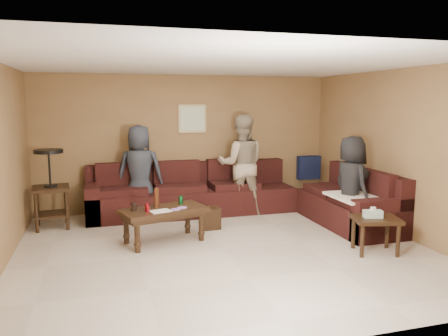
# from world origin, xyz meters

# --- Properties ---
(room) EXTENTS (5.60, 5.50, 2.50)m
(room) POSITION_xyz_m (0.00, 0.00, 1.66)
(room) COLOR beige
(room) RESTS_ON ground
(sectional_sofa) EXTENTS (4.65, 2.90, 0.97)m
(sectional_sofa) POSITION_xyz_m (0.81, 1.52, 0.33)
(sectional_sofa) COLOR black
(sectional_sofa) RESTS_ON ground
(coffee_table) EXTENTS (1.31, 0.90, 0.78)m
(coffee_table) POSITION_xyz_m (-0.74, 0.55, 0.42)
(coffee_table) COLOR black
(coffee_table) RESTS_ON ground
(end_table_left) EXTENTS (0.61, 0.61, 1.27)m
(end_table_left) POSITION_xyz_m (-2.36, 1.78, 0.66)
(end_table_left) COLOR black
(end_table_left) RESTS_ON ground
(side_table_right) EXTENTS (0.69, 0.61, 0.63)m
(side_table_right) POSITION_xyz_m (1.92, -0.67, 0.42)
(side_table_right) COLOR black
(side_table_right) RESTS_ON ground
(waste_bin) EXTENTS (0.30, 0.30, 0.34)m
(waste_bin) POSITION_xyz_m (0.08, 1.05, 0.17)
(waste_bin) COLOR black
(waste_bin) RESTS_ON ground
(wall_art) EXTENTS (0.52, 0.04, 0.52)m
(wall_art) POSITION_xyz_m (0.10, 2.48, 1.70)
(wall_art) COLOR tan
(wall_art) RESTS_ON ground
(person_left) EXTENTS (0.88, 0.67, 1.62)m
(person_left) POSITION_xyz_m (-0.92, 2.07, 0.81)
(person_left) COLOR #282E38
(person_left) RESTS_ON ground
(person_middle) EXTENTS (1.00, 0.85, 1.79)m
(person_middle) POSITION_xyz_m (0.86, 1.87, 0.89)
(person_middle) COLOR gray
(person_middle) RESTS_ON ground
(person_right) EXTENTS (0.52, 0.76, 1.50)m
(person_right) POSITION_xyz_m (2.12, 0.27, 0.75)
(person_right) COLOR black
(person_right) RESTS_ON ground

